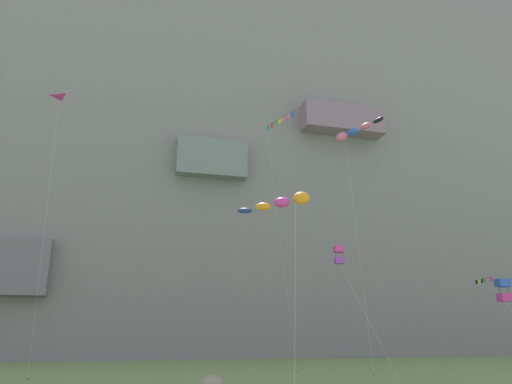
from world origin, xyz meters
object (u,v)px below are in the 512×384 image
Objects in this scene: kite_banner_high_right at (487,285)px; kite_delta_upper_mid at (60,112)px; kite_box_far_right at (339,255)px; kite_windsock_front_field at (284,202)px; kite_banner_mid_right at (280,128)px; kite_windsock_high_left at (352,132)px; kite_box_upper_right at (504,290)px.

kite_delta_upper_mid is (-43.89, 5.42, 16.94)m from kite_banner_high_right.
kite_box_far_right is 6.67m from kite_windsock_front_field.
kite_delta_upper_mid is at bearing -175.04° from kite_banner_mid_right.
kite_banner_high_right is 21.18m from kite_box_far_right.
kite_windsock_high_left is 9.65m from kite_banner_mid_right.
kite_delta_upper_mid reaches higher than kite_banner_high_right.
kite_banner_high_right is at bearing 22.00° from kite_windsock_front_field.
kite_box_far_right is 31.73m from kite_delta_upper_mid.
kite_windsock_high_left is 0.87× the size of kite_banner_mid_right.
kite_banner_mid_right is (0.02, 15.21, 17.68)m from kite_box_far_right.
kite_banner_high_right is at bearing -1.89° from kite_windsock_high_left.
kite_banner_high_right is 0.34× the size of kite_delta_upper_mid.
kite_delta_upper_mid is 27.47m from kite_windsock_front_field.
kite_banner_mid_right is at bearing 159.10° from kite_banner_high_right.
kite_delta_upper_mid reaches higher than kite_box_far_right.
kite_windsock_front_field is at bearing -155.53° from kite_box_far_right.
kite_delta_upper_mid is 24.38m from kite_banner_mid_right.
kite_box_far_right is 0.75× the size of kite_windsock_front_field.
kite_windsock_front_field is at bearing -106.71° from kite_banner_mid_right.
kite_box_upper_right is (25.60, 8.59, -5.07)m from kite_windsock_front_field.
kite_windsock_front_field is (-24.96, -10.08, 4.45)m from kite_banner_high_right.
kite_banner_high_right is at bearing -20.90° from kite_banner_mid_right.
kite_windsock_high_left is 21.98m from kite_box_upper_right.
kite_box_far_right is at bearing -90.09° from kite_banner_mid_right.
kite_box_far_right is 21.34m from kite_box_upper_right.
kite_banner_mid_right is 3.24× the size of kite_box_upper_right.
kite_banner_mid_right reaches higher than kite_windsock_front_field.
kite_box_far_right is 0.38× the size of kite_delta_upper_mid.
kite_delta_upper_mid is 0.93× the size of kite_banner_mid_right.
kite_box_far_right is 17.81m from kite_windsock_high_left.
kite_delta_upper_mid is 3.01× the size of kite_box_upper_right.
kite_box_upper_right is at bearing -7.70° from kite_windsock_high_left.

